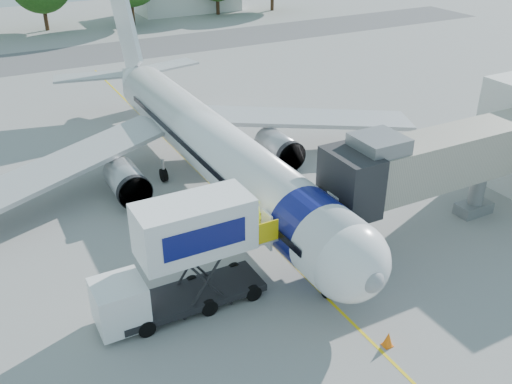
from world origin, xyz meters
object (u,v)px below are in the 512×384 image
aircraft (209,143)px  ground_tug (465,374)px  catering_hiloader (182,259)px  jet_bridge (427,163)px

aircraft → ground_tug: (1.49, -20.94, -2.14)m
aircraft → catering_hiloader: bearing=-119.4°
aircraft → catering_hiloader: (-6.27, -11.12, -0.19)m
aircraft → ground_tug: bearing=-85.9°
catering_hiloader → ground_tug: catering_hiloader is taller
aircraft → jet_bridge: aircraft is taller
jet_bridge → ground_tug: 12.30m
ground_tug → catering_hiloader: bearing=144.7°
aircraft → ground_tug: 21.10m
catering_hiloader → ground_tug: bearing=-51.7°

